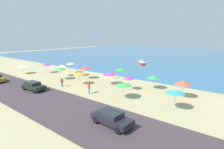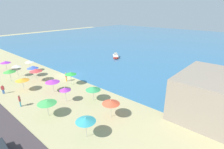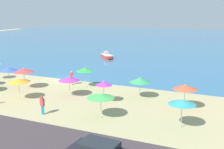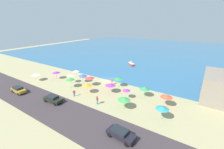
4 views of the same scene
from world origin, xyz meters
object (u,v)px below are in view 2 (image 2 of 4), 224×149
beach_umbrella_5 (93,88)px  beach_umbrella_13 (22,79)px  beach_umbrella_14 (52,81)px  beach_umbrella_4 (86,120)px  beach_umbrella_8 (5,62)px  beach_umbrella_10 (9,71)px  skiff_nearshore (116,56)px  beach_umbrella_7 (65,89)px  bather_2 (66,76)px  beach_umbrella_2 (47,102)px  beach_umbrella_11 (16,66)px  beach_umbrella_12 (29,61)px  beach_umbrella_9 (36,70)px  bather_1 (20,100)px  beach_umbrella_0 (33,67)px  beach_umbrella_3 (71,73)px  beach_umbrella_1 (111,102)px  bather_0 (3,89)px

beach_umbrella_5 → beach_umbrella_13: (-11.76, -5.62, 0.05)m
beach_umbrella_14 → beach_umbrella_4: bearing=-16.3°
beach_umbrella_8 → beach_umbrella_10: (8.05, -2.03, 0.24)m
beach_umbrella_10 → skiff_nearshore: bearing=82.6°
beach_umbrella_7 → bather_2: (-6.83, 4.84, -1.09)m
beach_umbrella_2 → beach_umbrella_7: beach_umbrella_7 is taller
beach_umbrella_11 → beach_umbrella_12: 3.52m
beach_umbrella_8 → beach_umbrella_9: size_ratio=0.90×
beach_umbrella_2 → skiff_nearshore: (-12.55, 28.84, -1.60)m
skiff_nearshore → beach_umbrella_8: bearing=-114.5°
beach_umbrella_2 → bather_1: (-5.28, -1.44, -1.04)m
beach_umbrella_4 → beach_umbrella_5: beach_umbrella_4 is taller
beach_umbrella_12 → beach_umbrella_7: bearing=-9.3°
beach_umbrella_4 → beach_umbrella_9: 20.16m
beach_umbrella_12 → beach_umbrella_0: bearing=-15.4°
beach_umbrella_3 → beach_umbrella_14: bearing=-86.7°
beach_umbrella_2 → beach_umbrella_4: bearing=5.0°
beach_umbrella_10 → beach_umbrella_7: bearing=9.8°
beach_umbrella_4 → beach_umbrella_9: bearing=167.8°
beach_umbrella_3 → beach_umbrella_10: bearing=-144.8°
beach_umbrella_8 → beach_umbrella_13: (13.83, -2.08, 0.03)m
beach_umbrella_8 → beach_umbrella_1: bearing=3.7°
bather_1 → beach_umbrella_2: bearing=15.3°
beach_umbrella_1 → beach_umbrella_10: beach_umbrella_10 is taller
beach_umbrella_5 → beach_umbrella_10: bearing=-162.4°
beach_umbrella_12 → beach_umbrella_14: 13.79m
beach_umbrella_2 → beach_umbrella_8: 24.42m
beach_umbrella_0 → beach_umbrella_7: bearing=-7.7°
bather_0 → bather_2: bather_2 is taller
beach_umbrella_9 → beach_umbrella_13: bearing=-56.6°
beach_umbrella_4 → beach_umbrella_10: beach_umbrella_10 is taller
beach_umbrella_1 → beach_umbrella_14: bearing=-175.8°
beach_umbrella_12 → beach_umbrella_8: bearing=-143.4°
beach_umbrella_13 → beach_umbrella_9: bearing=123.4°
beach_umbrella_12 → bather_0: beach_umbrella_12 is taller
beach_umbrella_2 → bather_1: 5.57m
beach_umbrella_10 → bather_2: beach_umbrella_10 is taller
beach_umbrella_1 → beach_umbrella_8: size_ratio=1.07×
beach_umbrella_10 → beach_umbrella_14: 10.61m
beach_umbrella_5 → beach_umbrella_7: (-2.91, -3.05, 0.06)m
beach_umbrella_8 → beach_umbrella_9: beach_umbrella_9 is taller
beach_umbrella_10 → bather_0: size_ratio=1.65×
beach_umbrella_0 → bather_2: (7.71, 2.87, -0.97)m
beach_umbrella_8 → bather_0: 13.45m
beach_umbrella_5 → beach_umbrella_10: size_ratio=0.90×
beach_umbrella_5 → beach_umbrella_13: size_ratio=1.00×
beach_umbrella_3 → beach_umbrella_10: size_ratio=0.96×
beach_umbrella_3 → beach_umbrella_13: size_ratio=1.07×
beach_umbrella_2 → bather_0: bearing=-172.4°
beach_umbrella_5 → beach_umbrella_12: (-20.97, -0.11, 0.30)m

